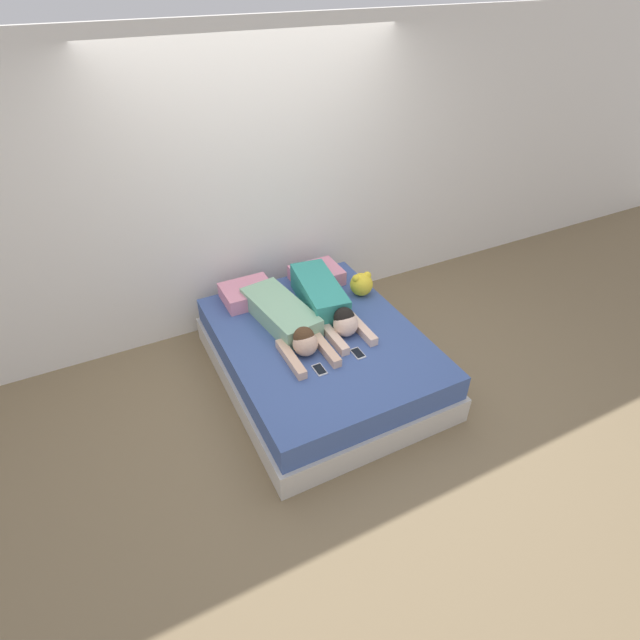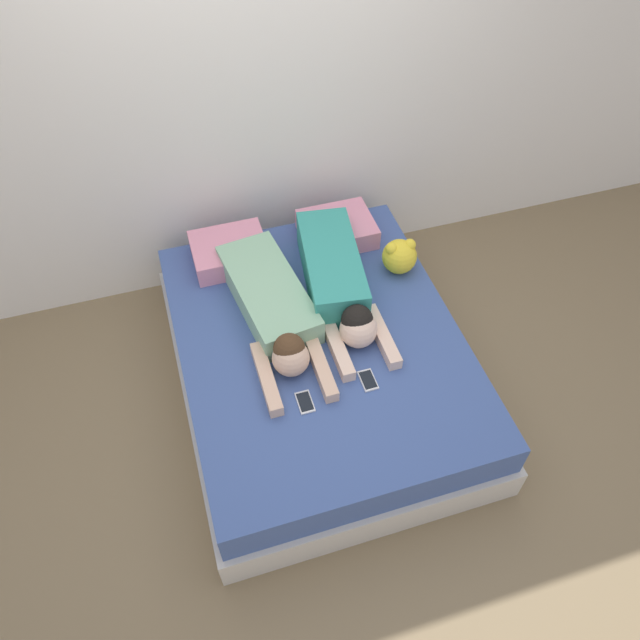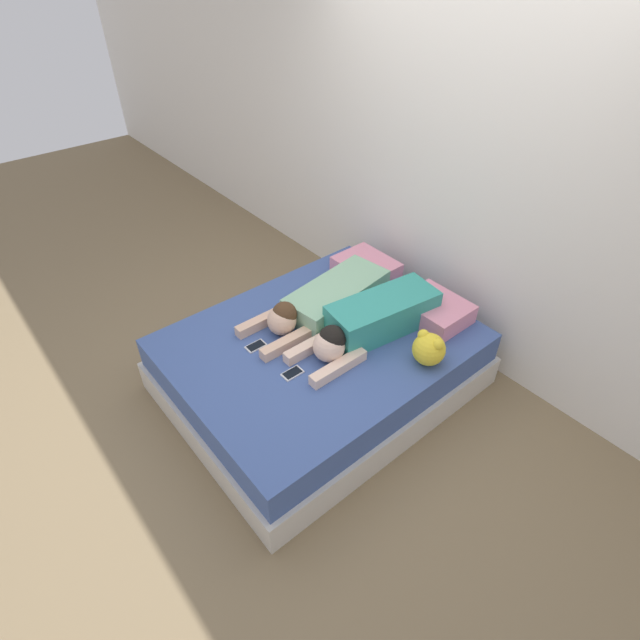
{
  "view_description": "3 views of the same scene",
  "coord_description": "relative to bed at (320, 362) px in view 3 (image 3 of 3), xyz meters",
  "views": [
    {
      "loc": [
        -1.44,
        -2.85,
        2.96
      ],
      "look_at": [
        0.0,
        0.0,
        0.6
      ],
      "focal_mm": 28.0,
      "sensor_mm": 36.0,
      "label": 1
    },
    {
      "loc": [
        -0.63,
        -2.04,
        3.11
      ],
      "look_at": [
        0.0,
        0.0,
        0.6
      ],
      "focal_mm": 35.0,
      "sensor_mm": 36.0,
      "label": 2
    },
    {
      "loc": [
        1.93,
        -1.6,
        2.62
      ],
      "look_at": [
        0.0,
        0.0,
        0.6
      ],
      "focal_mm": 28.0,
      "sensor_mm": 36.0,
      "label": 3
    }
  ],
  "objects": [
    {
      "name": "bed",
      "position": [
        0.0,
        0.0,
        0.0
      ],
      "size": [
        1.58,
        1.97,
        0.45
      ],
      "color": "beige",
      "rests_on": "ground_plane"
    },
    {
      "name": "cell_phone_right",
      "position": [
        0.15,
        -0.35,
        0.23
      ],
      "size": [
        0.08,
        0.13,
        0.01
      ],
      "color": "silver",
      "rests_on": "bed"
    },
    {
      "name": "plush_toy",
      "position": [
        0.61,
        0.37,
        0.34
      ],
      "size": [
        0.21,
        0.21,
        0.22
      ],
      "color": "yellow",
      "rests_on": "bed"
    },
    {
      "name": "pillow_head_left",
      "position": [
        -0.34,
        0.75,
        0.29
      ],
      "size": [
        0.44,
        0.36,
        0.14
      ],
      "color": "pink",
      "rests_on": "bed"
    },
    {
      "name": "pillow_head_right",
      "position": [
        0.34,
        0.75,
        0.29
      ],
      "size": [
        0.44,
        0.36,
        0.14
      ],
      "color": "pink",
      "rests_on": "bed"
    },
    {
      "name": "person_left",
      "position": [
        -0.21,
        0.2,
        0.31
      ],
      "size": [
        0.44,
        1.17,
        0.23
      ],
      "color": "#8CBF99",
      "rests_on": "bed"
    },
    {
      "name": "ground_plane",
      "position": [
        0.0,
        0.0,
        -0.22
      ],
      "size": [
        12.0,
        12.0,
        0.0
      ],
      "primitive_type": "plane",
      "color": "#7F6B4C"
    },
    {
      "name": "person_right",
      "position": [
        0.19,
        0.27,
        0.34
      ],
      "size": [
        0.41,
        1.11,
        0.24
      ],
      "color": "teal",
      "rests_on": "bed"
    },
    {
      "name": "wall_back",
      "position": [
        0.0,
        1.14,
        1.08
      ],
      "size": [
        12.0,
        0.06,
        2.6
      ],
      "color": "white",
      "rests_on": "ground_plane"
    },
    {
      "name": "cell_phone_left",
      "position": [
        -0.2,
        -0.38,
        0.23
      ],
      "size": [
        0.08,
        0.13,
        0.01
      ],
      "color": "silver",
      "rests_on": "bed"
    }
  ]
}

